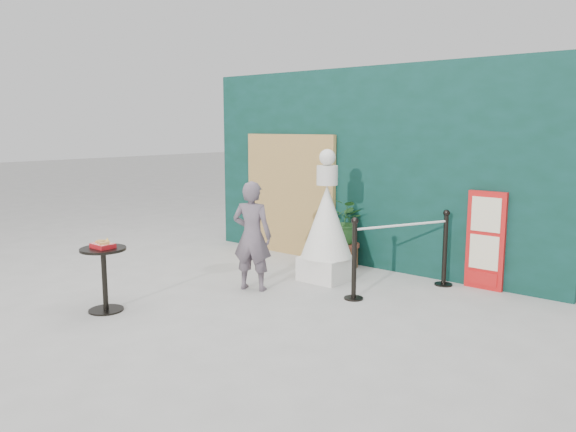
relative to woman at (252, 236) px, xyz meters
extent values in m
plane|color=#ADAAA5|center=(0.44, -1.00, -0.72)|extent=(60.00, 60.00, 0.00)
cube|color=#0A2D23|center=(0.44, 2.15, 0.78)|extent=(6.00, 0.30, 3.00)
cube|color=tan|center=(-0.96, 1.94, 0.28)|extent=(1.80, 0.08, 2.00)
imported|color=#61535E|center=(0.00, 0.00, 0.00)|extent=(0.61, 0.52, 1.44)
cube|color=red|center=(2.34, 1.96, -0.07)|extent=(0.50, 0.06, 1.30)
cube|color=beige|center=(2.34, 1.93, 0.28)|extent=(0.38, 0.02, 0.45)
cube|color=beige|center=(2.34, 1.93, -0.22)|extent=(0.38, 0.02, 0.45)
cube|color=red|center=(2.34, 1.93, -0.57)|extent=(0.38, 0.02, 0.18)
cube|color=white|center=(0.47, 1.00, -0.55)|extent=(0.61, 0.61, 0.33)
cone|color=white|center=(0.47, 1.00, 0.12)|extent=(0.71, 0.71, 1.00)
cylinder|color=silver|center=(0.47, 1.00, 0.75)|extent=(0.29, 0.29, 0.27)
sphere|color=white|center=(0.47, 1.00, 0.99)|extent=(0.22, 0.22, 0.22)
cylinder|color=black|center=(-0.72, -1.73, -0.71)|extent=(0.40, 0.40, 0.02)
cylinder|color=black|center=(-0.72, -1.73, -0.36)|extent=(0.06, 0.06, 0.72)
cylinder|color=black|center=(-0.72, -1.73, 0.02)|extent=(0.52, 0.52, 0.03)
cube|color=#AC1217|center=(-0.72, -1.73, 0.06)|extent=(0.26, 0.19, 0.05)
cube|color=red|center=(-0.72, -1.73, 0.08)|extent=(0.24, 0.17, 0.00)
cube|color=gold|center=(-0.76, -1.72, 0.10)|extent=(0.15, 0.14, 0.02)
cube|color=gold|center=(-0.67, -1.75, 0.10)|extent=(0.13, 0.13, 0.02)
cone|color=yellow|center=(-0.70, -1.68, 0.12)|extent=(0.06, 0.06, 0.06)
cylinder|color=brown|center=(0.28, 1.78, -0.56)|extent=(0.38, 0.38, 0.31)
cylinder|color=brown|center=(0.28, 1.78, -0.38)|extent=(0.42, 0.42, 0.05)
imported|color=#2B6029|center=(0.28, 1.78, -0.01)|extent=(0.62, 0.54, 0.69)
cylinder|color=black|center=(1.26, 0.49, -0.71)|extent=(0.24, 0.24, 0.02)
cylinder|color=black|center=(1.26, 0.49, -0.24)|extent=(0.06, 0.06, 0.96)
sphere|color=black|center=(1.26, 0.49, 0.27)|extent=(0.09, 0.09, 0.09)
cylinder|color=black|center=(1.86, 1.79, -0.71)|extent=(0.24, 0.24, 0.02)
cylinder|color=black|center=(1.86, 1.79, -0.24)|extent=(0.06, 0.06, 0.96)
sphere|color=black|center=(1.86, 1.79, 0.27)|extent=(0.09, 0.09, 0.09)
cylinder|color=silver|center=(1.56, 1.14, 0.16)|extent=(0.63, 1.31, 0.03)
camera|label=1|loc=(4.92, -5.22, 1.41)|focal=35.00mm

